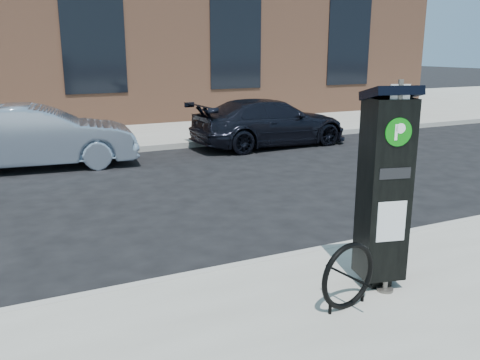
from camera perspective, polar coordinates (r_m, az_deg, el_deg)
ground at (r=6.50m, az=4.50°, el=-9.65°), size 120.00×120.00×0.00m
sidewalk_far at (r=19.52m, az=-16.55°, el=6.30°), size 60.00×12.00×0.15m
curb_near at (r=6.45m, az=4.60°, el=-9.11°), size 60.00×0.12×0.16m
curb_far at (r=13.72m, az=-12.45°, el=3.31°), size 60.00×0.12×0.16m
building at (r=22.37m, az=-18.65°, el=17.60°), size 28.00×10.05×8.25m
parking_kiosk at (r=5.52m, az=15.90°, el=-0.70°), size 0.59×0.54×2.16m
sign_pole at (r=5.38m, az=16.74°, el=-1.23°), size 0.19×0.18×2.22m
bike_rack at (r=5.19m, az=12.05°, el=-10.52°), size 0.69×0.16×0.69m
car_silver at (r=12.47m, az=-21.79°, el=4.54°), size 4.52×2.00×1.44m
car_dark at (r=14.34m, az=3.39°, el=6.47°), size 4.61×2.03×1.32m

